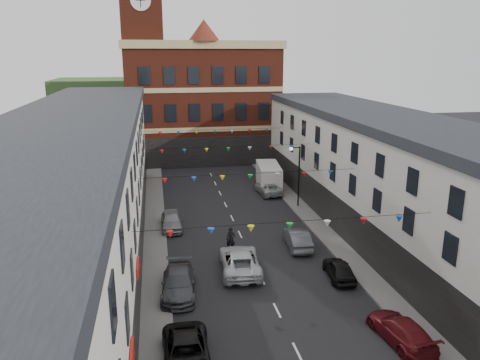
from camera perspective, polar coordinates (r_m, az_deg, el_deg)
ground at (r=31.62m, az=2.66°, el=-11.95°), size 160.00×160.00×0.00m
pavement_left at (r=32.71m, az=-10.24°, el=-11.08°), size 1.80×64.00×0.15m
pavement_right at (r=35.33m, az=13.04°, el=-9.19°), size 1.80×64.00×0.15m
terrace_left at (r=30.29m, az=-19.98°, el=-3.18°), size 8.40×56.00×10.70m
terrace_right at (r=35.08m, az=21.50°, el=-1.73°), size 8.40×56.00×9.70m
civic_building at (r=65.97m, az=-4.72°, el=9.65°), size 20.60×13.30×18.50m
clock_tower at (r=62.42m, az=-11.69°, el=15.34°), size 5.60×5.60×30.00m
distant_hill at (r=89.94m, az=-8.80°, el=8.97°), size 40.00×14.00×10.00m
street_lamp at (r=44.65m, az=6.92°, el=1.44°), size 1.10×0.36×6.00m
car_left_c at (r=23.73m, az=-6.53°, el=-20.28°), size 2.29×4.90×1.36m
car_left_d at (r=29.77m, az=-7.50°, el=-12.32°), size 2.48×5.20×1.46m
car_left_e at (r=40.15m, az=-8.37°, el=-4.92°), size 1.75×4.32×1.47m
car_right_c at (r=26.57m, az=19.03°, el=-16.91°), size 2.33×4.67×1.30m
car_right_d at (r=32.08m, az=12.00°, el=-10.59°), size 1.88×3.90×1.28m
car_right_e at (r=36.34m, az=6.99°, el=-7.08°), size 1.85×4.47×1.44m
car_right_f at (r=49.62m, az=3.45°, el=-0.97°), size 2.55×4.84×1.30m
moving_car at (r=32.30m, az=-0.01°, el=-9.80°), size 3.02×5.78×1.55m
white_van at (r=51.71m, az=3.51°, el=0.45°), size 2.96×6.15×2.62m
pedestrian at (r=35.27m, az=-1.14°, el=-7.26°), size 0.80×0.65×1.90m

